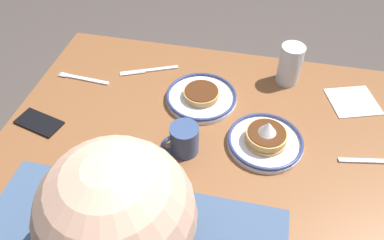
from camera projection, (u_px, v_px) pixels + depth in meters
ground_plane at (199, 235)px, 1.70m from camera, size 6.00×6.00×0.00m
dining_table at (201, 144)px, 1.24m from camera, size 1.19×0.78×0.74m
plate_near_main at (266, 139)px, 1.09m from camera, size 0.22×0.22×0.09m
plate_center_pancakes at (201, 96)px, 1.23m from camera, size 0.23×0.23×0.04m
coffee_mug at (184, 139)px, 1.05m from camera, size 0.10×0.09×0.09m
drinking_glass at (290, 66)px, 1.26m from camera, size 0.08×0.08×0.14m
cell_phone at (39, 123)px, 1.16m from camera, size 0.16×0.11×0.01m
paper_napkin at (353, 102)px, 1.23m from camera, size 0.19×0.18×0.00m
fork_near at (83, 79)px, 1.31m from camera, size 0.19×0.03×0.01m
fork_far at (375, 161)px, 1.05m from camera, size 0.20×0.05×0.01m
butter_knife at (149, 70)px, 1.34m from camera, size 0.20×0.10×0.01m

